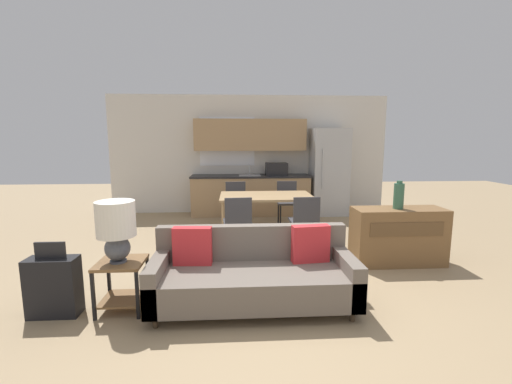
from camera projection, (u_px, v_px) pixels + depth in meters
name	position (u px, v px, depth m)	size (l,w,h in m)	color
ground_plane	(270.00, 302.00, 3.62)	(20.00, 20.00, 0.00)	#9E8460
wall_back	(250.00, 154.00, 7.98)	(6.40, 0.07, 2.70)	silver
kitchen_counter	(251.00, 177.00, 7.76)	(2.67, 0.65, 2.15)	tan
refrigerator	(329.00, 172.00, 7.76)	(0.80, 0.71, 1.94)	#B7BABC
dining_table	(266.00, 198.00, 5.98)	(1.60, 0.97, 0.74)	tan
couch	(253.00, 274.00, 3.55)	(2.04, 0.80, 0.80)	#3D2D1E
side_table	(122.00, 277.00, 3.43)	(0.45, 0.45, 0.51)	brown
table_lamp	(116.00, 226.00, 3.33)	(0.37, 0.37, 0.61)	#4C515B
credenza	(398.00, 236.00, 4.70)	(1.23, 0.47, 0.78)	brown
vase	(399.00, 196.00, 4.60)	(0.13, 0.13, 0.38)	#336047
dining_chair_near_left	(238.00, 220.00, 5.15)	(0.45, 0.45, 0.86)	#38383D
dining_chair_near_right	(305.00, 219.00, 5.21)	(0.43, 0.43, 0.86)	#38383D
dining_chair_far_right	(288.00, 200.00, 6.86)	(0.42, 0.42, 0.86)	#38383D
dining_chair_far_left	(236.00, 201.00, 6.78)	(0.46, 0.46, 0.86)	#38383D
suitcase	(54.00, 286.00, 3.32)	(0.47, 0.22, 0.74)	black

